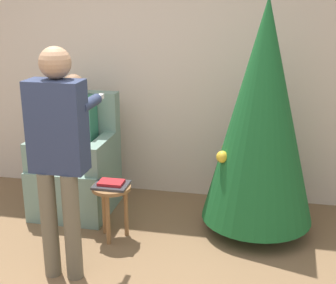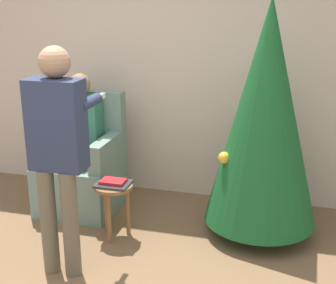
{
  "view_description": "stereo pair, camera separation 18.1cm",
  "coord_description": "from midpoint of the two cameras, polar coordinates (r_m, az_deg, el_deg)",
  "views": [
    {
      "loc": [
        1.21,
        -2.25,
        1.98
      ],
      "look_at": [
        0.5,
        1.03,
        0.92
      ],
      "focal_mm": 50.0,
      "sensor_mm": 36.0,
      "label": 1
    },
    {
      "loc": [
        1.38,
        -2.2,
        1.98
      ],
      "look_at": [
        0.5,
        1.03,
        0.92
      ],
      "focal_mm": 50.0,
      "sensor_mm": 36.0,
      "label": 2
    }
  ],
  "objects": [
    {
      "name": "wall_back",
      "position": [
        4.68,
        -4.13,
        9.73
      ],
      "size": [
        8.0,
        0.06,
        2.7
      ],
      "color": "beige",
      "rests_on": "ground_plane"
    },
    {
      "name": "christmas_tree",
      "position": [
        3.87,
        10.08,
        3.43
      ],
      "size": [
        0.94,
        0.94,
        1.99
      ],
      "color": "brown",
      "rests_on": "ground_plane"
    },
    {
      "name": "armchair",
      "position": [
        4.55,
        -12.18,
        -3.44
      ],
      "size": [
        0.7,
        0.7,
        1.11
      ],
      "color": "gray",
      "rests_on": "ground_plane"
    },
    {
      "name": "person_seated",
      "position": [
        4.42,
        -12.63,
        0.49
      ],
      "size": [
        0.36,
        0.46,
        1.3
      ],
      "color": "#6B604C",
      "rests_on": "ground_plane"
    },
    {
      "name": "person_standing",
      "position": [
        3.32,
        -14.73,
        -0.45
      ],
      "size": [
        0.41,
        0.57,
        1.66
      ],
      "color": "#6B604C",
      "rests_on": "ground_plane"
    },
    {
      "name": "side_stool",
      "position": [
        3.95,
        -8.12,
        -6.67
      ],
      "size": [
        0.33,
        0.33,
        0.47
      ],
      "color": "olive",
      "rests_on": "ground_plane"
    },
    {
      "name": "laptop",
      "position": [
        3.91,
        -8.19,
        -5.23
      ],
      "size": [
        0.28,
        0.23,
        0.02
      ],
      "color": "#38383D",
      "rests_on": "side_stool"
    },
    {
      "name": "book",
      "position": [
        3.9,
        -8.2,
        -4.93
      ],
      "size": [
        0.2,
        0.14,
        0.02
      ],
      "color": "#B21E23",
      "rests_on": "laptop"
    }
  ]
}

